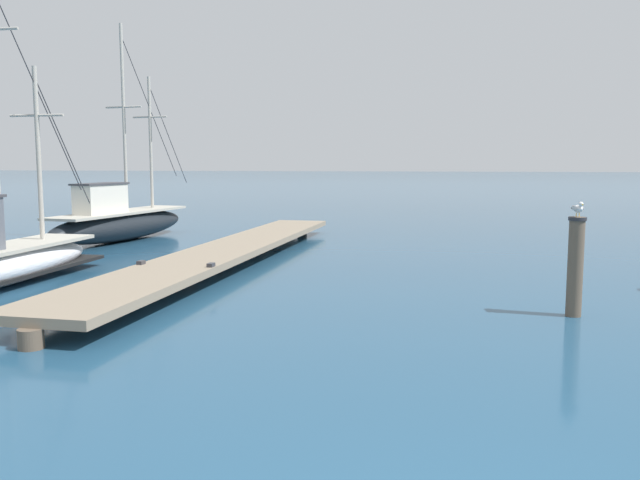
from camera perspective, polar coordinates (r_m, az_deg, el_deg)
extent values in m
cube|color=gray|center=(17.12, -8.02, -0.85)|extent=(1.83, 16.01, 0.16)
cylinder|color=brown|center=(10.18, -23.96, -7.89)|extent=(0.36, 0.36, 0.29)
cylinder|color=brown|center=(14.71, -11.61, -3.06)|extent=(0.36, 0.36, 0.29)
cylinder|color=brown|center=(19.65, -5.31, -0.50)|extent=(0.36, 0.36, 0.29)
cylinder|color=brown|center=(24.76, -1.57, 1.02)|extent=(0.36, 0.36, 0.29)
cube|color=#333338|center=(14.53, -15.38, -1.91)|extent=(0.12, 0.20, 0.08)
cube|color=#333338|center=(13.87, -9.51, -2.17)|extent=(0.12, 0.20, 0.08)
cylinder|color=#333338|center=(16.93, -23.29, 11.47)|extent=(0.09, 3.16, 4.50)
cylinder|color=#B2ADA3|center=(16.72, -23.40, 6.93)|extent=(0.11, 0.11, 4.02)
cylinder|color=#B2ADA3|center=(16.75, -23.55, 9.96)|extent=(1.37, 0.09, 0.06)
cylinder|color=#333338|center=(17.63, -21.42, 7.64)|extent=(0.07, 2.09, 2.98)
ellipsoid|color=black|center=(23.09, -16.97, 1.19)|extent=(2.25, 7.10, 0.99)
cube|color=#B2AD9E|center=(23.05, -17.01, 2.32)|extent=(2.00, 6.39, 0.08)
cube|color=silver|center=(22.18, -18.62, 3.40)|extent=(0.91, 2.00, 0.93)
cube|color=#3D3D42|center=(22.16, -18.67, 4.67)|extent=(0.98, 2.16, 0.06)
cylinder|color=#B2ADA3|center=(23.33, -16.78, 10.14)|extent=(0.11, 0.11, 6.24)
cylinder|color=#B2ADA3|center=(23.35, -16.81, 11.07)|extent=(1.39, 0.20, 0.06)
cylinder|color=#333338|center=(24.74, -14.53, 10.73)|extent=(0.36, 3.22, 4.61)
cylinder|color=#B2ADA3|center=(24.59, -14.59, 8.22)|extent=(0.11, 0.11, 4.69)
cylinder|color=#B2ADA3|center=(24.64, -14.66, 10.37)|extent=(1.39, 0.20, 0.06)
cylinder|color=#333338|center=(25.67, -13.06, 8.72)|extent=(0.28, 2.43, 3.47)
cylinder|color=brown|center=(11.93, 21.43, -2.21)|extent=(0.26, 0.26, 1.71)
cylinder|color=#28282D|center=(11.84, 21.60, 1.74)|extent=(0.30, 0.30, 0.06)
cylinder|color=gold|center=(11.84, 21.72, 2.05)|extent=(0.01, 0.01, 0.07)
cylinder|color=gold|center=(11.82, 21.50, 2.05)|extent=(0.01, 0.01, 0.07)
ellipsoid|color=white|center=(11.83, 21.63, 2.56)|extent=(0.18, 0.30, 0.13)
ellipsoid|color=silver|center=(11.86, 21.84, 2.61)|extent=(0.08, 0.24, 0.09)
ellipsoid|color=#383838|center=(11.96, 21.62, 2.63)|extent=(0.04, 0.07, 0.04)
ellipsoid|color=silver|center=(11.82, 21.35, 2.62)|extent=(0.08, 0.24, 0.09)
ellipsoid|color=#383838|center=(11.93, 21.18, 2.64)|extent=(0.04, 0.07, 0.04)
cone|color=white|center=(11.96, 21.36, 2.61)|extent=(0.09, 0.09, 0.07)
sphere|color=white|center=(11.71, 21.86, 2.93)|extent=(0.08, 0.08, 0.08)
cone|color=gold|center=(11.67, 21.96, 2.89)|extent=(0.03, 0.05, 0.02)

